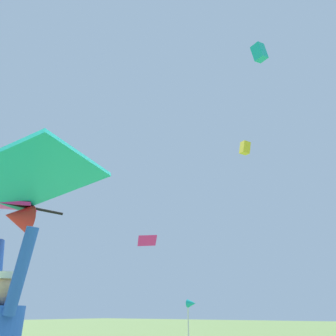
# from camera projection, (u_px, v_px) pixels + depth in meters

# --- Properties ---
(held_stunt_kite) EXTENTS (2.01, 1.23, 0.42)m
(held_stunt_kite) POSITION_uv_depth(u_px,v_px,m) (10.00, 197.00, 2.76)
(held_stunt_kite) COLOR black
(distant_kite_magenta_low_left) EXTENTS (0.79, 0.78, 0.51)m
(distant_kite_magenta_low_left) POSITION_uv_depth(u_px,v_px,m) (147.00, 240.00, 14.02)
(distant_kite_magenta_low_left) COLOR #DB2393
(distant_kite_yellow_mid_right) EXTENTS (1.21, 1.00, 1.34)m
(distant_kite_yellow_mid_right) POSITION_uv_depth(u_px,v_px,m) (245.00, 148.00, 31.83)
(distant_kite_yellow_mid_right) COLOR yellow
(distant_kite_teal_mid_left) EXTENTS (0.69, 0.77, 0.90)m
(distant_kite_teal_mid_left) POSITION_uv_depth(u_px,v_px,m) (259.00, 52.00, 15.92)
(distant_kite_teal_mid_left) COLOR #19B2AD
(marker_flag) EXTENTS (0.30, 0.24, 1.70)m
(marker_flag) POSITION_uv_depth(u_px,v_px,m) (191.00, 307.00, 10.13)
(marker_flag) COLOR silver
(marker_flag) RESTS_ON ground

